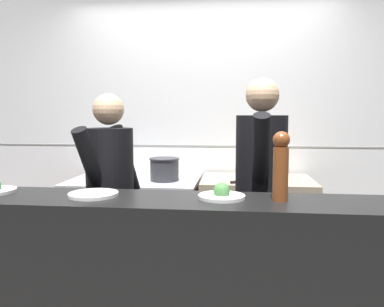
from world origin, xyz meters
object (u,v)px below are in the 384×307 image
object	(u,v)px
mixing_bowl_steel	(261,172)
plated_dish_appetiser	(93,194)
chef_head_cook	(110,197)
stock_pot	(107,170)
oven_range	(135,228)
chefs_knife	(246,182)
sauce_pot	(164,169)
plated_dish_dessert	(222,194)
chef_sous	(261,190)
pepper_mill	(281,165)

from	to	relation	value
mixing_bowl_steel	plated_dish_appetiser	bearing A→B (deg)	-128.49
chef_head_cook	stock_pot	bearing A→B (deg)	127.65
oven_range	plated_dish_appetiser	size ratio (longest dim) A/B	4.12
oven_range	chefs_knife	bearing A→B (deg)	-10.21
oven_range	stock_pot	bearing A→B (deg)	-174.56
oven_range	stock_pot	size ratio (longest dim) A/B	3.12
sauce_pot	mixing_bowl_steel	world-z (taller)	sauce_pot
mixing_bowl_steel	plated_dish_appetiser	world-z (taller)	plated_dish_appetiser
plated_dish_dessert	chef_head_cook	xyz separation A→B (m)	(-0.78, 0.46, -0.14)
plated_dish_appetiser	chef_sous	distance (m)	1.12
stock_pot	chefs_knife	size ratio (longest dim) A/B	1.12
oven_range	sauce_pot	bearing A→B (deg)	-6.21
plated_dish_appetiser	mixing_bowl_steel	bearing A→B (deg)	51.51
plated_dish_appetiser	chef_head_cook	world-z (taller)	chef_head_cook
mixing_bowl_steel	chefs_knife	distance (m)	0.26
mixing_bowl_steel	pepper_mill	xyz separation A→B (m)	(0.01, -1.26, 0.23)
chefs_knife	stock_pot	bearing A→B (deg)	172.80
chef_head_cook	mixing_bowl_steel	bearing A→B (deg)	52.92
plated_dish_appetiser	chef_head_cook	bearing A→B (deg)	98.36
stock_pot	sauce_pot	bearing A→B (deg)	-0.84
stock_pot	plated_dish_appetiser	world-z (taller)	stock_pot
chefs_knife	chef_head_cook	distance (m)	1.09
pepper_mill	plated_dish_dessert	bearing A→B (deg)	174.96
sauce_pot	chef_sous	size ratio (longest dim) A/B	0.15
sauce_pot	chefs_knife	world-z (taller)	sauce_pot
chefs_knife	plated_dish_dessert	size ratio (longest dim) A/B	1.27
pepper_mill	chef_head_cook	size ratio (longest dim) A/B	0.23
stock_pot	chef_head_cook	world-z (taller)	chef_head_cook
plated_dish_dessert	pepper_mill	size ratio (longest dim) A/B	0.70
stock_pot	mixing_bowl_steel	xyz separation A→B (m)	(1.34, 0.07, -0.00)
chef_head_cook	chef_sous	xyz separation A→B (m)	(1.02, 0.10, 0.06)
mixing_bowl_steel	plated_dish_appetiser	distance (m)	1.61
plated_dish_appetiser	oven_range	bearing A→B (deg)	94.70
chef_sous	plated_dish_appetiser	bearing A→B (deg)	-144.35
sauce_pot	plated_dish_dessert	size ratio (longest dim) A/B	1.03
plated_dish_appetiser	plated_dish_dessert	world-z (taller)	plated_dish_dessert
stock_pot	plated_dish_appetiser	xyz separation A→B (m)	(0.34, -1.19, 0.05)
sauce_pot	plated_dish_appetiser	world-z (taller)	sauce_pot
sauce_pot	pepper_mill	xyz separation A→B (m)	(0.83, -1.19, 0.20)
chefs_knife	chef_sous	bearing A→B (deg)	-79.91
stock_pot	plated_dish_dessert	distance (m)	1.57
oven_range	plated_dish_dessert	distance (m)	1.55
stock_pot	chef_sous	bearing A→B (deg)	-25.28
oven_range	plated_dish_appetiser	bearing A→B (deg)	-85.30
sauce_pot	plated_dish_dessert	world-z (taller)	plated_dish_dessert
mixing_bowl_steel	chef_sous	size ratio (longest dim) A/B	0.15
sauce_pot	plated_dish_appetiser	distance (m)	1.19
mixing_bowl_steel	plated_dish_dessert	size ratio (longest dim) A/B	1.00
sauce_pot	chef_head_cook	bearing A→B (deg)	-109.53
plated_dish_appetiser	chef_sous	xyz separation A→B (m)	(0.95, 0.58, -0.07)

